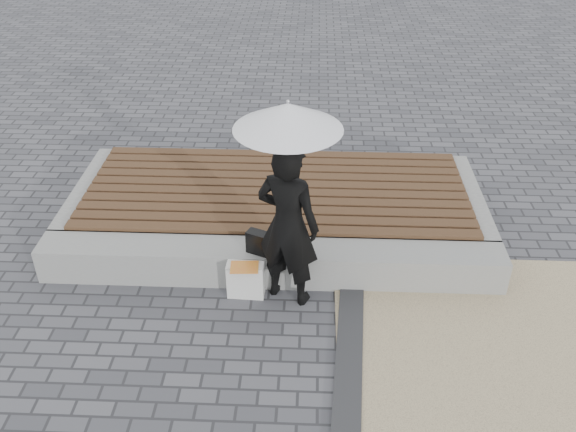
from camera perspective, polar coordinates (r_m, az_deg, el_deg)
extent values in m
plane|color=#525257|center=(5.68, -2.74, -15.70)|extent=(80.00, 80.00, 0.00)
cube|color=gray|center=(6.72, -1.64, -4.26)|extent=(5.00, 0.45, 0.40)
cube|color=gray|center=(7.70, -1.03, 1.16)|extent=(5.00, 2.00, 0.40)
imported|color=black|center=(6.06, 0.00, -0.87)|extent=(0.76, 0.65, 1.78)
cylinder|color=silver|center=(5.77, 0.00, 3.55)|extent=(0.02, 0.02, 0.99)
cone|color=white|center=(5.50, 0.00, 9.16)|extent=(0.99, 0.99, 0.24)
sphere|color=silver|center=(5.44, 0.00, 10.49)|extent=(0.03, 0.03, 0.03)
cube|color=black|center=(6.43, -2.28, -2.57)|extent=(0.38, 0.26, 0.25)
cube|color=silver|center=(6.49, -3.92, -5.88)|extent=(0.39, 0.18, 0.40)
cube|color=#E1452A|center=(6.32, -4.03, -4.72)|extent=(0.29, 0.22, 0.01)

